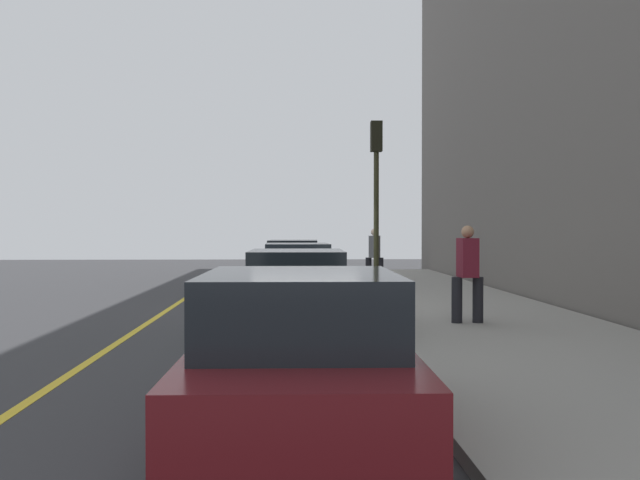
{
  "coord_description": "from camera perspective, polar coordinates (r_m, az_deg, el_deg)",
  "views": [
    {
      "loc": [
        -16.92,
        0.35,
        1.88
      ],
      "look_at": [
        2.3,
        -0.43,
        1.59
      ],
      "focal_mm": 40.68,
      "sensor_mm": 36.0,
      "label": 1
    }
  ],
  "objects": [
    {
      "name": "ground_plane",
      "position": [
        17.02,
        -1.15,
        -5.47
      ],
      "size": [
        56.0,
        56.0,
        0.0
      ],
      "primitive_type": "plane",
      "color": "#333335"
    },
    {
      "name": "sidewalk",
      "position": [
        17.4,
        9.83,
        -5.1
      ],
      "size": [
        28.0,
        4.6,
        0.15
      ],
      "primitive_type": "cube",
      "color": "gray",
      "rests_on": "ground"
    },
    {
      "name": "lane_stripe_centre",
      "position": [
        17.26,
        -11.88,
        -5.39
      ],
      "size": [
        28.0,
        0.14,
        0.01
      ],
      "primitive_type": "cube",
      "color": "gold",
      "rests_on": "ground"
    },
    {
      "name": "snow_bank_curb",
      "position": [
        16.86,
        1.26,
        -5.16
      ],
      "size": [
        4.52,
        0.56,
        0.22
      ],
      "primitive_type": "cube",
      "color": "white",
      "rests_on": "ground"
    },
    {
      "name": "parked_car_maroon",
      "position": [
        6.34,
        -1.56,
        -9.33
      ],
      "size": [
        4.19,
        1.94,
        1.51
      ],
      "color": "black",
      "rests_on": "ground"
    },
    {
      "name": "parked_car_green",
      "position": [
        12.73,
        -1.84,
        -4.19
      ],
      "size": [
        4.32,
        1.95,
        1.51
      ],
      "color": "black",
      "rests_on": "ground"
    },
    {
      "name": "parked_car_charcoal",
      "position": [
        18.67,
        -1.83,
        -2.58
      ],
      "size": [
        4.16,
        1.96,
        1.51
      ],
      "color": "black",
      "rests_on": "ground"
    },
    {
      "name": "parked_car_black",
      "position": [
        24.38,
        -2.09,
        -1.77
      ],
      "size": [
        4.74,
        2.04,
        1.51
      ],
      "color": "black",
      "rests_on": "ground"
    },
    {
      "name": "pedestrian_grey_coat",
      "position": [
        23.12,
        4.31,
        -1.12
      ],
      "size": [
        0.54,
        0.56,
        1.74
      ],
      "color": "black",
      "rests_on": "sidewalk"
    },
    {
      "name": "pedestrian_burgundy_coat",
      "position": [
        13.62,
        11.53,
        -2.4
      ],
      "size": [
        0.49,
        0.59,
        1.79
      ],
      "color": "black",
      "rests_on": "sidewalk"
    },
    {
      "name": "traffic_light_pole",
      "position": [
        16.85,
        4.44,
        4.72
      ],
      "size": [
        0.35,
        0.26,
        4.22
      ],
      "color": "#2D2D19",
      "rests_on": "sidewalk"
    }
  ]
}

